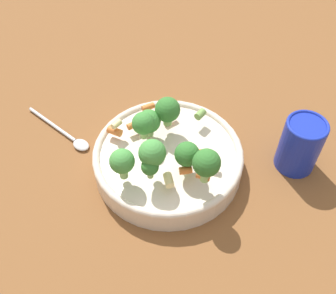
{
  "coord_description": "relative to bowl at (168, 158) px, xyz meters",
  "views": [
    {
      "loc": [
        -0.45,
        0.01,
        0.59
      ],
      "look_at": [
        0.0,
        0.0,
        0.06
      ],
      "focal_mm": 42.0,
      "sensor_mm": 36.0,
      "label": 1
    }
  ],
  "objects": [
    {
      "name": "cup",
      "position": [
        0.01,
        -0.24,
        0.03
      ],
      "size": [
        0.07,
        0.07,
        0.11
      ],
      "color": "#192DAD",
      "rests_on": "ground_plane"
    },
    {
      "name": "bowl",
      "position": [
        0.0,
        0.0,
        0.0
      ],
      "size": [
        0.27,
        0.27,
        0.05
      ],
      "color": "beige",
      "rests_on": "ground_plane"
    },
    {
      "name": "pasta_salad",
      "position": [
        -0.02,
        0.01,
        0.07
      ],
      "size": [
        0.2,
        0.2,
        0.09
      ],
      "color": "#8CB766",
      "rests_on": "bowl"
    },
    {
      "name": "spoon",
      "position": [
        0.08,
        0.2,
        -0.02
      ],
      "size": [
        0.13,
        0.15,
        0.01
      ],
      "rotation": [
        0.0,
        0.0,
        10.29
      ],
      "color": "silver",
      "rests_on": "ground_plane"
    },
    {
      "name": "ground_plane",
      "position": [
        0.0,
        0.0,
        -0.03
      ],
      "size": [
        3.0,
        3.0,
        0.0
      ],
      "primitive_type": "plane",
      "color": "brown"
    }
  ]
}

